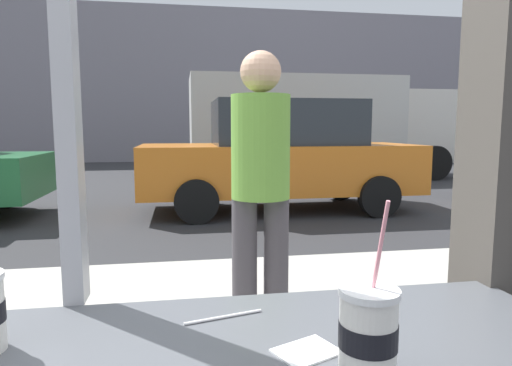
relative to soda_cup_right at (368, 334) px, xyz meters
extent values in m
plane|color=#2D2D30|center=(-0.59, 8.40, -1.01)|extent=(60.00, 60.00, 0.00)
cube|color=#B2ADA3|center=(-0.59, 2.00, -0.94)|extent=(16.00, 2.80, 0.14)
cube|color=#35373A|center=(-0.59, 0.43, -0.10)|extent=(2.26, 0.02, 0.02)
cube|color=gray|center=(-0.59, 18.47, 2.07)|extent=(28.00, 1.20, 6.15)
cylinder|color=silver|center=(0.00, 0.00, -0.01)|extent=(0.10, 0.10, 0.16)
cylinder|color=black|center=(0.00, 0.00, 0.00)|extent=(0.10, 0.10, 0.04)
cylinder|color=black|center=(0.00, 0.00, 0.06)|extent=(0.09, 0.09, 0.01)
cylinder|color=white|center=(0.00, 0.00, 0.07)|extent=(0.11, 0.11, 0.01)
cylinder|color=pink|center=(0.01, -0.01, 0.14)|extent=(0.02, 0.05, 0.20)
cylinder|color=white|center=(-0.22, 0.30, -0.08)|extent=(0.19, 0.05, 0.01)
cube|color=white|center=(-0.08, 0.12, -0.09)|extent=(0.15, 0.13, 0.00)
cylinder|color=black|center=(-3.27, 7.46, -0.69)|extent=(0.64, 0.18, 0.64)
cube|color=orange|center=(1.28, 6.54, -0.31)|extent=(4.47, 1.73, 0.77)
cube|color=#282D33|center=(1.39, 6.54, 0.43)|extent=(2.32, 1.52, 0.71)
cylinder|color=black|center=(2.67, 7.41, -0.69)|extent=(0.64, 0.18, 0.64)
cylinder|color=black|center=(2.67, 5.68, -0.69)|extent=(0.64, 0.18, 0.64)
cylinder|color=black|center=(-0.10, 7.41, -0.69)|extent=(0.64, 0.18, 0.64)
cylinder|color=black|center=(-0.10, 5.68, -0.69)|extent=(0.64, 0.18, 0.64)
cylinder|color=black|center=(5.82, 7.40, -0.69)|extent=(0.64, 0.18, 0.64)
cube|color=beige|center=(2.68, 11.14, 0.55)|extent=(5.46, 2.20, 2.23)
cube|color=beige|center=(6.22, 11.14, 0.39)|extent=(1.90, 2.10, 1.90)
cylinder|color=black|center=(6.22, 12.19, -0.56)|extent=(0.90, 0.24, 0.90)
cylinder|color=black|center=(6.22, 10.09, -0.56)|extent=(0.90, 0.24, 0.90)
cylinder|color=black|center=(1.65, 12.24, -0.56)|extent=(0.90, 0.24, 0.90)
cylinder|color=black|center=(1.65, 10.04, -0.56)|extent=(0.90, 0.24, 0.90)
cylinder|color=#413C41|center=(0.02, 1.71, -0.45)|extent=(0.14, 0.14, 0.84)
cylinder|color=#413C41|center=(0.20, 1.71, -0.45)|extent=(0.14, 0.14, 0.84)
cylinder|color=#639838|center=(0.11, 1.71, 0.25)|extent=(0.32, 0.32, 0.56)
sphere|color=tan|center=(0.11, 1.71, 0.65)|extent=(0.22, 0.22, 0.22)
camera|label=1|loc=(-0.31, -0.70, 0.35)|focal=31.58mm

